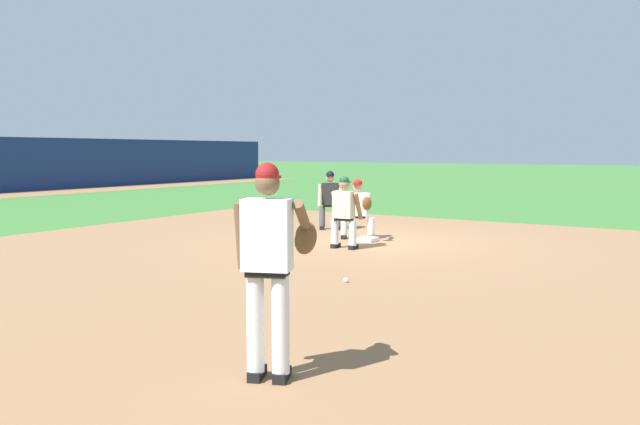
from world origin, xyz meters
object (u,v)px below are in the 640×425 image
baserunner (344,209)px  pitcher (270,258)px  umpire (330,198)px  first_baseman (358,206)px  baseball (346,280)px  first_base_bag (368,239)px

baserunner → pitcher: bearing=-154.7°
pitcher → umpire: pitcher is taller
first_baseman → umpire: bearing=51.4°
umpire → baserunner: bearing=-143.3°
baseball → pitcher: bearing=-159.1°
baserunner → umpire: bearing=36.7°
first_base_bag → pitcher: bearing=-157.6°
first_base_bag → baserunner: baserunner is taller
first_base_bag → first_baseman: 0.78m
baseball → umpire: 6.31m
pitcher → first_baseman: (7.84, 3.48, -0.33)m
baseball → umpire: (5.21, 3.47, 0.76)m
baseball → first_baseman: bearing=26.7°
baserunner → baseball: bearing=-149.3°
first_baseman → baserunner: bearing=-162.9°
pitcher → first_baseman: pitcher is taller
first_baseman → baserunner: (-1.31, -0.40, 0.06)m
baseball → umpire: size_ratio=0.05×
pitcher → first_baseman: size_ratio=1.39×
pitcher → first_baseman: bearing=24.0°
first_base_bag → first_baseman: size_ratio=0.28×
pitcher → baserunner: 7.22m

